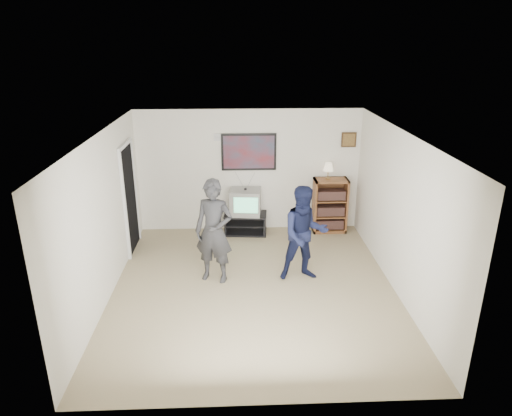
{
  "coord_description": "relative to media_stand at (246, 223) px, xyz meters",
  "views": [
    {
      "loc": [
        -0.25,
        -6.43,
        3.8
      ],
      "look_at": [
        0.06,
        0.62,
        1.15
      ],
      "focal_mm": 32.0,
      "sensor_mm": 36.0,
      "label": 1
    }
  ],
  "objects": [
    {
      "name": "controller_left",
      "position": [
        -0.49,
        -1.72,
        0.99
      ],
      "size": [
        0.05,
        0.12,
        0.03
      ],
      "primitive_type": "cube",
      "rotation": [
        0.0,
        0.0,
        0.15
      ],
      "color": "white",
      "rests_on": "person_tall"
    },
    {
      "name": "table_lamp",
      "position": [
        1.67,
        0.08,
        1.07
      ],
      "size": [
        0.21,
        0.21,
        0.33
      ],
      "primitive_type": null,
      "color": "beige",
      "rests_on": "bookshelf"
    },
    {
      "name": "media_stand",
      "position": [
        0.0,
        0.0,
        0.0
      ],
      "size": [
        0.89,
        0.55,
        0.43
      ],
      "rotation": [
        0.0,
        0.0,
        -0.09
      ],
      "color": "black",
      "rests_on": "room_shell"
    },
    {
      "name": "person_tall",
      "position": [
        -0.55,
        -1.9,
        0.65
      ],
      "size": [
        0.73,
        0.58,
        1.73
      ],
      "primitive_type": "imported",
      "rotation": [
        0.0,
        0.0,
        -0.3
      ],
      "color": "#2B2B2E",
      "rests_on": "room_shell"
    },
    {
      "name": "controller_right",
      "position": [
        0.9,
        -1.71,
        0.82
      ],
      "size": [
        0.04,
        0.13,
        0.04
      ],
      "primitive_type": "cube",
      "rotation": [
        0.0,
        0.0,
        0.0
      ],
      "color": "white",
      "rests_on": "person_short"
    },
    {
      "name": "room_shell",
      "position": [
        0.08,
        -1.88,
        1.04
      ],
      "size": [
        4.51,
        5.0,
        2.51
      ],
      "color": "#8B7858",
      "rests_on": "ground"
    },
    {
      "name": "small_picture",
      "position": [
        2.08,
        0.25,
        1.67
      ],
      "size": [
        0.3,
        0.03,
        0.3
      ],
      "primitive_type": "cube",
      "color": "#3B2713",
      "rests_on": "room_shell"
    },
    {
      "name": "crt_television",
      "position": [
        0.0,
        -0.0,
        0.47
      ],
      "size": [
        0.66,
        0.58,
        0.51
      ],
      "primitive_type": null,
      "rotation": [
        0.0,
        0.0,
        -0.11
      ],
      "color": "gray",
      "rests_on": "media_stand"
    },
    {
      "name": "person_short",
      "position": [
        0.92,
        -1.92,
        0.59
      ],
      "size": [
        0.83,
        0.68,
        1.61
      ],
      "primitive_type": "imported",
      "rotation": [
        0.0,
        0.0,
        0.09
      ],
      "color": "#131835",
      "rests_on": "room_shell"
    },
    {
      "name": "doorway",
      "position": [
        -2.15,
        -0.63,
        0.79
      ],
      "size": [
        0.03,
        0.85,
        2.0
      ],
      "primitive_type": "cube",
      "color": "black",
      "rests_on": "room_shell"
    },
    {
      "name": "bookshelf",
      "position": [
        1.74,
        0.05,
        0.35
      ],
      "size": [
        0.68,
        0.39,
        1.12
      ],
      "primitive_type": null,
      "color": "brown",
      "rests_on": "room_shell"
    },
    {
      "name": "poster",
      "position": [
        0.08,
        0.24,
        1.44
      ],
      "size": [
        1.1,
        0.03,
        0.75
      ],
      "primitive_type": "cube",
      "color": "black",
      "rests_on": "room_shell"
    },
    {
      "name": "air_vent",
      "position": [
        -0.47,
        0.25,
        1.74
      ],
      "size": [
        0.28,
        0.02,
        0.14
      ],
      "primitive_type": "cube",
      "color": "white",
      "rests_on": "room_shell"
    }
  ]
}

